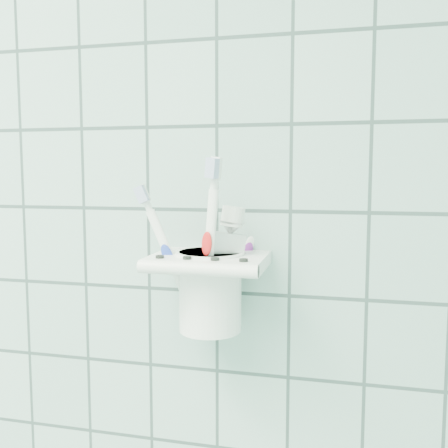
% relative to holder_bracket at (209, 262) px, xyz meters
% --- Properties ---
extents(holder_bracket, '(0.14, 0.11, 0.04)m').
position_rel_holder_bracket_xyz_m(holder_bracket, '(0.00, 0.00, 0.00)').
color(holder_bracket, white).
rests_on(holder_bracket, wall_back).
extents(cup, '(0.08, 0.08, 0.10)m').
position_rel_holder_bracket_xyz_m(cup, '(-0.00, 0.00, -0.03)').
color(cup, white).
rests_on(cup, holder_bracket).
extents(toothbrush_pink, '(0.07, 0.02, 0.18)m').
position_rel_holder_bracket_xyz_m(toothbrush_pink, '(-0.01, -0.01, 0.02)').
color(toothbrush_pink, white).
rests_on(toothbrush_pink, cup).
extents(toothbrush_blue, '(0.06, 0.06, 0.18)m').
position_rel_holder_bracket_xyz_m(toothbrush_blue, '(0.01, 0.01, 0.01)').
color(toothbrush_blue, white).
rests_on(toothbrush_blue, cup).
extents(toothbrush_orange, '(0.03, 0.03, 0.20)m').
position_rel_holder_bracket_xyz_m(toothbrush_orange, '(-0.00, -0.01, 0.03)').
color(toothbrush_orange, white).
rests_on(toothbrush_orange, cup).
extents(toothpaste_tube, '(0.05, 0.04, 0.15)m').
position_rel_holder_bracket_xyz_m(toothpaste_tube, '(0.01, -0.00, 0.01)').
color(toothpaste_tube, silver).
rests_on(toothpaste_tube, cup).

